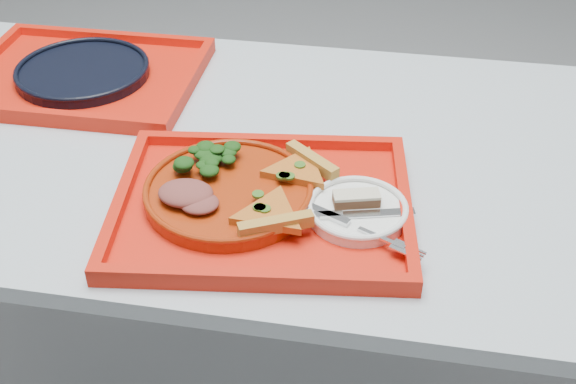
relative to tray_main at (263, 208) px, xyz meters
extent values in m
cube|color=#B3BDC9|center=(-0.07, 0.18, -0.02)|extent=(1.60, 0.80, 0.03)
cylinder|color=gray|center=(-0.79, 0.50, -0.40)|extent=(0.05, 0.05, 0.72)
cube|color=red|center=(0.00, 0.00, 0.00)|extent=(0.49, 0.40, 0.01)
cube|color=red|center=(-0.43, 0.34, 0.00)|extent=(0.45, 0.35, 0.01)
cylinder|color=#922709|center=(-0.06, 0.01, 0.02)|extent=(0.26, 0.26, 0.02)
cylinder|color=white|center=(0.14, 0.00, 0.01)|extent=(0.15, 0.15, 0.01)
cylinder|color=black|center=(-0.43, 0.34, 0.01)|extent=(0.26, 0.26, 0.02)
ellipsoid|color=black|center=(-0.10, 0.06, 0.04)|extent=(0.08, 0.07, 0.04)
ellipsoid|color=brown|center=(-0.11, -0.03, 0.04)|extent=(0.08, 0.07, 0.03)
cube|color=#4C2B19|center=(0.14, 0.01, 0.03)|extent=(0.07, 0.04, 0.01)
cube|color=beige|center=(0.14, 0.01, 0.04)|extent=(0.07, 0.04, 0.00)
cube|color=silver|center=(0.14, -0.02, 0.02)|extent=(0.18, 0.06, 0.01)
cube|color=silver|center=(0.15, -0.05, 0.02)|extent=(0.18, 0.10, 0.01)
camera|label=1|loc=(0.19, -0.84, 0.69)|focal=45.00mm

